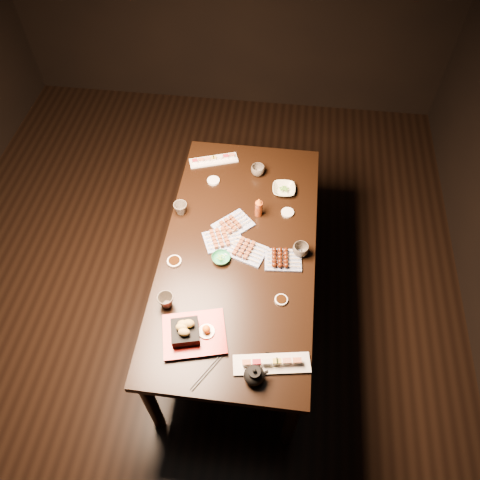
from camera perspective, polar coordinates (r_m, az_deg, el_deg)
name	(u,v)px	position (r m, az deg, el deg)	size (l,w,h in m)	color
ground	(184,314)	(3.41, -6.89, -8.93)	(5.00, 5.00, 0.00)	black
dining_table	(239,282)	(3.08, -0.11, -5.16)	(0.90, 1.80, 0.75)	black
sushi_platter_near	(272,363)	(2.40, 3.89, -14.68)	(0.39, 0.11, 0.05)	white
sushi_platter_far	(214,159)	(3.25, -3.25, 9.84)	(0.33, 0.09, 0.04)	white
yakitori_plate_center	(223,237)	(2.79, -2.11, 0.35)	(0.22, 0.16, 0.06)	#828EB6
yakitori_plate_right	(247,249)	(2.73, 0.85, -1.15)	(0.22, 0.16, 0.06)	#828EB6
yakitori_plate_left	(233,223)	(2.85, -0.85, 2.07)	(0.22, 0.16, 0.06)	#828EB6
tsukune_plate	(283,258)	(2.71, 5.30, -2.22)	(0.21, 0.15, 0.05)	#828EB6
edamame_bowl_green	(221,258)	(2.71, -2.32, -2.24)	(0.11, 0.11, 0.03)	#2E8D58
edamame_bowl_cream	(284,190)	(3.06, 5.36, 6.14)	(0.15, 0.15, 0.04)	beige
tempura_tray	(194,331)	(2.44, -5.67, -10.92)	(0.32, 0.26, 0.12)	black
teacup_near_left	(166,301)	(2.56, -9.01, -7.34)	(0.09, 0.09, 0.08)	#4E463C
teacup_mid_right	(301,250)	(2.74, 7.40, -1.20)	(0.09, 0.09, 0.07)	#4E463C
teacup_far_left	(181,208)	(2.93, -7.25, 3.84)	(0.09, 0.09, 0.08)	#4E463C
teacup_far_right	(258,170)	(3.15, 2.19, 8.48)	(0.09, 0.09, 0.07)	#4E463C
teapot	(254,374)	(2.35, 1.75, -16.05)	(0.12, 0.12, 0.10)	black
condiment_bottle	(259,207)	(2.88, 2.31, 4.08)	(0.05, 0.05, 0.15)	maroon
sauce_dish_west	(174,261)	(2.73, -8.01, -2.59)	(0.08, 0.08, 0.01)	white
sauce_dish_east	(288,213)	(2.95, 5.82, 3.35)	(0.08, 0.08, 0.01)	white
sauce_dish_se	(281,300)	(2.58, 5.04, -7.27)	(0.07, 0.07, 0.01)	white
sauce_dish_nw	(213,181)	(3.12, -3.26, 7.23)	(0.08, 0.08, 0.01)	white
chopsticks_near	(207,371)	(2.41, -4.03, -15.70)	(0.24, 0.02, 0.01)	black
chopsticks_se	(287,357)	(2.44, 5.70, -13.98)	(0.21, 0.02, 0.01)	black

